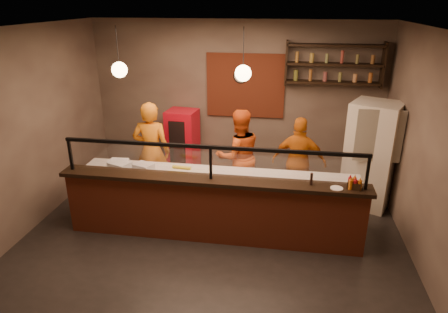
% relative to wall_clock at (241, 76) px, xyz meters
% --- Properties ---
extents(floor, '(6.00, 6.00, 0.00)m').
position_rel_wall_clock_xyz_m(floor, '(-0.10, -2.46, -2.10)').
color(floor, black).
rests_on(floor, ground).
extents(ceiling, '(6.00, 6.00, 0.00)m').
position_rel_wall_clock_xyz_m(ceiling, '(-0.10, -2.46, 1.10)').
color(ceiling, '#37312A').
rests_on(ceiling, wall_back).
extents(wall_back, '(6.00, 0.00, 6.00)m').
position_rel_wall_clock_xyz_m(wall_back, '(-0.10, 0.04, -0.50)').
color(wall_back, '#7A6B5A').
rests_on(wall_back, floor).
extents(wall_left, '(0.00, 5.00, 5.00)m').
position_rel_wall_clock_xyz_m(wall_left, '(-3.10, -2.46, -0.50)').
color(wall_left, '#7A6B5A').
rests_on(wall_left, floor).
extents(wall_right, '(0.00, 5.00, 5.00)m').
position_rel_wall_clock_xyz_m(wall_right, '(2.90, -2.46, -0.50)').
color(wall_right, '#7A6B5A').
rests_on(wall_right, floor).
extents(wall_front, '(6.00, 0.00, 6.00)m').
position_rel_wall_clock_xyz_m(wall_front, '(-0.10, -4.96, -0.50)').
color(wall_front, '#7A6B5A').
rests_on(wall_front, floor).
extents(brick_patch, '(1.60, 0.04, 1.30)m').
position_rel_wall_clock_xyz_m(brick_patch, '(0.10, 0.01, -0.20)').
color(brick_patch, '#973D21').
rests_on(brick_patch, wall_back).
extents(service_counter, '(4.60, 0.25, 1.00)m').
position_rel_wall_clock_xyz_m(service_counter, '(-0.10, -2.76, -1.60)').
color(service_counter, '#973D21').
rests_on(service_counter, floor).
extents(counter_ledge, '(4.70, 0.37, 0.06)m').
position_rel_wall_clock_xyz_m(counter_ledge, '(-0.10, -2.76, -1.07)').
color(counter_ledge, black).
rests_on(counter_ledge, service_counter).
extents(worktop_cabinet, '(4.60, 0.75, 0.85)m').
position_rel_wall_clock_xyz_m(worktop_cabinet, '(-0.10, -2.26, -1.68)').
color(worktop_cabinet, gray).
rests_on(worktop_cabinet, floor).
extents(worktop, '(4.60, 0.75, 0.05)m').
position_rel_wall_clock_xyz_m(worktop, '(-0.10, -2.26, -1.23)').
color(worktop, silver).
rests_on(worktop, worktop_cabinet).
extents(sneeze_guard, '(4.50, 0.05, 0.52)m').
position_rel_wall_clock_xyz_m(sneeze_guard, '(-0.10, -2.76, -0.73)').
color(sneeze_guard, white).
rests_on(sneeze_guard, counter_ledge).
extents(wall_shelving, '(1.84, 0.28, 0.85)m').
position_rel_wall_clock_xyz_m(wall_shelving, '(1.80, -0.14, 0.30)').
color(wall_shelving, black).
rests_on(wall_shelving, wall_back).
extents(wall_clock, '(0.30, 0.04, 0.30)m').
position_rel_wall_clock_xyz_m(wall_clock, '(0.00, 0.00, 0.00)').
color(wall_clock, black).
rests_on(wall_clock, wall_back).
extents(pendant_left, '(0.24, 0.24, 0.77)m').
position_rel_wall_clock_xyz_m(pendant_left, '(-1.60, -2.26, 0.45)').
color(pendant_left, black).
rests_on(pendant_left, ceiling).
extents(pendant_right, '(0.24, 0.24, 0.77)m').
position_rel_wall_clock_xyz_m(pendant_right, '(0.30, -2.26, 0.45)').
color(pendant_right, black).
rests_on(pendant_right, ceiling).
extents(cook_left, '(0.71, 0.49, 1.87)m').
position_rel_wall_clock_xyz_m(cook_left, '(-1.45, -1.51, -1.16)').
color(cook_left, orange).
rests_on(cook_left, floor).
extents(cook_mid, '(1.06, 0.96, 1.76)m').
position_rel_wall_clock_xyz_m(cook_mid, '(0.14, -1.35, -1.22)').
color(cook_mid, '#CF4C13').
rests_on(cook_mid, floor).
extents(cook_right, '(1.01, 0.52, 1.65)m').
position_rel_wall_clock_xyz_m(cook_right, '(1.23, -1.33, -1.27)').
color(cook_right, '#CB6613').
rests_on(cook_right, floor).
extents(fridge, '(1.04, 1.01, 1.92)m').
position_rel_wall_clock_xyz_m(fridge, '(2.50, -1.11, -1.14)').
color(fridge, beige).
rests_on(fridge, floor).
extents(red_cooler, '(0.66, 0.62, 1.41)m').
position_rel_wall_clock_xyz_m(red_cooler, '(-1.18, -0.31, -1.39)').
color(red_cooler, red).
rests_on(red_cooler, floor).
extents(pizza_dough, '(0.63, 0.63, 0.01)m').
position_rel_wall_clock_xyz_m(pizza_dough, '(-0.35, -2.27, -1.19)').
color(pizza_dough, beige).
rests_on(pizza_dough, worktop).
extents(prep_tub_a, '(0.35, 0.32, 0.15)m').
position_rel_wall_clock_xyz_m(prep_tub_a, '(-1.31, -2.34, -1.13)').
color(prep_tub_a, silver).
rests_on(prep_tub_a, worktop).
extents(prep_tub_b, '(0.30, 0.25, 0.15)m').
position_rel_wall_clock_xyz_m(prep_tub_b, '(-1.78, -2.27, -1.12)').
color(prep_tub_b, white).
rests_on(prep_tub_b, worktop).
extents(prep_tub_c, '(0.39, 0.35, 0.16)m').
position_rel_wall_clock_xyz_m(prep_tub_c, '(-1.70, -2.37, -1.12)').
color(prep_tub_c, silver).
rests_on(prep_tub_c, worktop).
extents(rolling_pin, '(0.32, 0.08, 0.05)m').
position_rel_wall_clock_xyz_m(rolling_pin, '(-0.72, -2.12, -1.17)').
color(rolling_pin, yellow).
rests_on(rolling_pin, worktop).
extents(condiment_caddy, '(0.22, 0.19, 0.10)m').
position_rel_wall_clock_xyz_m(condiment_caddy, '(1.97, -2.76, -0.99)').
color(condiment_caddy, black).
rests_on(condiment_caddy, counter_ledge).
extents(pepper_mill, '(0.04, 0.04, 0.18)m').
position_rel_wall_clock_xyz_m(pepper_mill, '(1.37, -2.74, -0.95)').
color(pepper_mill, black).
rests_on(pepper_mill, counter_ledge).
extents(small_plate, '(0.21, 0.21, 0.01)m').
position_rel_wall_clock_xyz_m(small_plate, '(1.72, -2.81, -1.03)').
color(small_plate, white).
rests_on(small_plate, counter_ledge).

